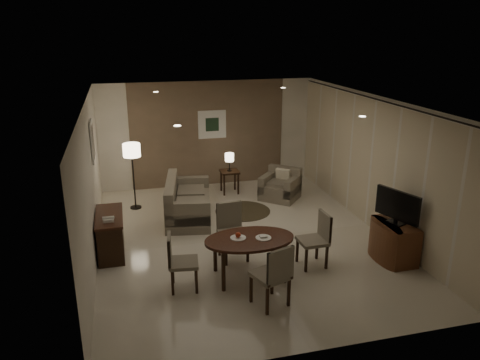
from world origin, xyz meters
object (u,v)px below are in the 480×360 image
object	(u,v)px
side_table	(230,182)
chair_right	(312,240)
chair_near	(270,274)
console_desk	(111,234)
sofa	(188,199)
tv_cabinet	(394,241)
chair_far	(233,233)
dining_table	(249,258)
chair_left	(184,262)
floor_lamp	(134,176)
armchair	(280,184)

from	to	relation	value
side_table	chair_right	bearing A→B (deg)	-82.59
chair_near	console_desk	bearing A→B (deg)	-65.10
sofa	side_table	bearing A→B (deg)	-32.46
chair_right	side_table	world-z (taller)	chair_right
tv_cabinet	chair_far	size ratio (longest dim) A/B	0.90
dining_table	side_table	xyz separation A→B (m)	(0.63, 4.14, -0.06)
dining_table	side_table	world-z (taller)	dining_table
chair_left	tv_cabinet	bearing A→B (deg)	-81.99
chair_near	sofa	bearing A→B (deg)	-99.27
floor_lamp	sofa	bearing A→B (deg)	-38.85
chair_near	chair_far	distance (m)	1.56
chair_near	chair_right	xyz separation A→B (m)	(1.08, 0.97, -0.02)
chair_right	armchair	size ratio (longest dim) A/B	1.15
chair_near	chair_right	bearing A→B (deg)	-157.99
chair_right	dining_table	bearing A→B (deg)	-86.72
side_table	sofa	bearing A→B (deg)	-131.96
sofa	floor_lamp	world-z (taller)	floor_lamp
console_desk	dining_table	size ratio (longest dim) A/B	0.81
chair_far	armchair	distance (m)	3.27
chair_left	floor_lamp	xyz separation A→B (m)	(-0.61, 3.74, 0.30)
dining_table	chair_far	size ratio (longest dim) A/B	1.48
side_table	floor_lamp	xyz separation A→B (m)	(-2.34, -0.49, 0.47)
dining_table	chair_near	bearing A→B (deg)	-84.80
chair_left	armchair	bearing A→B (deg)	-31.48
tv_cabinet	sofa	bearing A→B (deg)	139.36
chair_far	chair_near	bearing A→B (deg)	-88.18
chair_far	sofa	bearing A→B (deg)	98.38
chair_far	floor_lamp	bearing A→B (deg)	113.27
chair_far	sofa	world-z (taller)	chair_far
sofa	side_table	distance (m)	1.86
tv_cabinet	floor_lamp	xyz separation A→B (m)	(-4.37, 3.69, 0.41)
tv_cabinet	dining_table	world-z (taller)	tv_cabinet
armchair	side_table	xyz separation A→B (m)	(-1.07, 0.74, -0.08)
chair_left	floor_lamp	size ratio (longest dim) A/B	0.61
tv_cabinet	armchair	world-z (taller)	armchair
dining_table	chair_near	xyz separation A→B (m)	(0.08, -0.86, 0.15)
tv_cabinet	sofa	distance (m)	4.31
dining_table	chair_left	xyz separation A→B (m)	(-1.10, -0.09, 0.11)
chair_far	floor_lamp	xyz separation A→B (m)	(-1.60, 2.97, 0.26)
chair_right	side_table	bearing A→B (deg)	-174.74
floor_lamp	chair_near	bearing A→B (deg)	-68.40
console_desk	side_table	size ratio (longest dim) A/B	2.10
chair_far	armchair	bearing A→B (deg)	51.18
chair_near	chair_left	size ratio (longest dim) A/B	1.09
console_desk	chair_right	bearing A→B (deg)	-21.71
chair_near	chair_far	size ratio (longest dim) A/B	1.00
console_desk	dining_table	bearing A→B (deg)	-33.20
armchair	side_table	bearing A→B (deg)	-172.91
console_desk	side_table	xyz separation A→B (m)	(2.86, 2.68, -0.09)
chair_left	sofa	bearing A→B (deg)	-2.51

